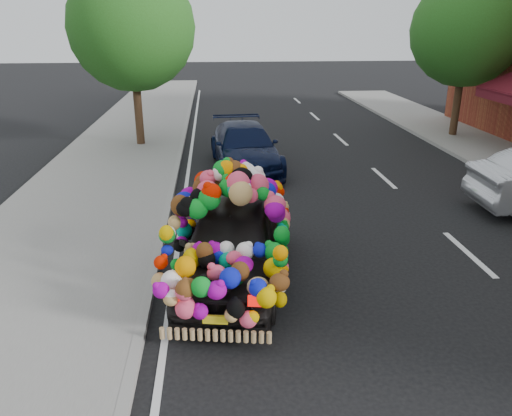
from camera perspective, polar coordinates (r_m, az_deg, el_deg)
The scene contains 8 objects.
ground at distance 9.37m, azimuth 3.13°, elevation -6.08°, with size 100.00×100.00×0.00m, color black.
sidewalk at distance 9.75m, azimuth -22.91°, elevation -6.29°, with size 4.00×60.00×0.12m, color gray.
kerb at distance 9.32m, azimuth -11.40°, elevation -6.18°, with size 0.15×60.00×0.13m, color gray.
lane_markings at distance 10.47m, azimuth 23.10°, elevation -4.80°, with size 6.00×50.00×0.01m, color silver, non-canonical shape.
tree_near_sidewalk at distance 17.97m, azimuth -14.04°, elevation 19.40°, with size 4.20×4.20×6.13m.
tree_far_b at distance 20.50m, azimuth 22.96°, elevation 18.15°, with size 4.00×4.00×5.90m.
plush_art_car at distance 8.33m, azimuth -2.75°, elevation -1.86°, with size 2.60×4.45×2.01m.
navy_sedan at distance 15.10m, azimuth -1.28°, elevation 6.97°, with size 1.84×4.53×1.31m, color black.
Camera 1 is at (-1.24, -8.29, 4.19)m, focal length 35.00 mm.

